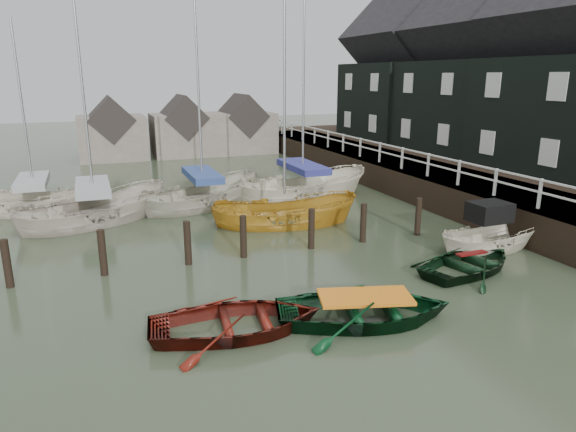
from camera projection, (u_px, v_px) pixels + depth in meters
name	position (u px, v px, depth m)	size (l,w,h in m)	color
ground	(315.00, 286.00, 14.46)	(120.00, 120.00, 0.00)	#293320
pier	(403.00, 176.00, 26.56)	(3.04, 32.00, 2.70)	black
land_strip	(487.00, 181.00, 28.68)	(14.00, 38.00, 1.50)	black
quay_houses	(517.00, 76.00, 25.96)	(6.52, 28.14, 10.01)	black
mooring_pilings	(246.00, 242.00, 16.63)	(13.72, 0.22, 1.80)	black
far_sheds	(181.00, 130.00, 37.63)	(14.00, 4.08, 4.39)	#665B51
rowboat_red	(238.00, 332.00, 11.85)	(2.85, 3.99, 0.83)	#54130C
rowboat_green	(364.00, 321.00, 12.39)	(3.02, 4.23, 0.88)	black
rowboat_dkgreen	(470.00, 271.00, 15.57)	(2.63, 3.68, 0.76)	black
motorboat	(490.00, 247.00, 17.41)	(4.01, 1.58, 2.38)	beige
sailboat_a	(96.00, 221.00, 20.66)	(6.72, 4.74, 12.03)	beige
sailboat_b	(203.00, 205.00, 23.21)	(6.64, 4.52, 12.13)	#B9B49E
sailboat_c	(285.00, 224.00, 20.43)	(6.13, 3.40, 9.42)	#B68222
sailboat_d	(303.00, 197.00, 24.78)	(6.70, 2.61, 13.23)	beige
sailboat_e	(36.00, 212.00, 22.09)	(6.41, 4.25, 9.09)	beige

